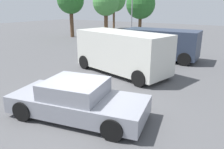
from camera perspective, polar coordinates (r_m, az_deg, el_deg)
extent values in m
plane|color=#515154|center=(7.47, -8.74, -10.23)|extent=(80.00, 80.00, 0.00)
cube|color=gray|center=(7.17, -8.76, -7.58)|extent=(4.66, 2.67, 0.55)
cube|color=gray|center=(7.01, -9.67, -3.55)|extent=(2.14, 2.00, 0.50)
cube|color=slate|center=(6.63, -3.14, -4.55)|extent=(0.38, 1.51, 0.42)
cube|color=slate|center=(7.47, -15.46, -2.62)|extent=(0.38, 1.51, 0.42)
cylinder|color=black|center=(7.40, 4.81, -7.59)|extent=(0.67, 0.35, 0.64)
cylinder|color=black|center=(5.97, 0.10, -14.10)|extent=(0.67, 0.35, 0.64)
cylinder|color=black|center=(8.63, -14.64, -4.39)|extent=(0.67, 0.35, 0.64)
cylinder|color=black|center=(7.43, -22.22, -8.80)|extent=(0.67, 0.35, 0.64)
cube|color=silver|center=(11.53, 2.51, 6.19)|extent=(5.56, 3.17, 1.96)
cube|color=slate|center=(13.36, -5.54, 9.55)|extent=(0.45, 1.64, 0.78)
cylinder|color=black|center=(12.60, -7.14, 3.23)|extent=(0.80, 0.43, 0.76)
cylinder|color=black|center=(13.75, -0.87, 4.57)|extent=(0.80, 0.43, 0.76)
cylinder|color=black|center=(9.76, 7.13, -0.99)|extent=(0.80, 0.43, 0.76)
cylinder|color=black|center=(11.21, 13.25, 1.10)|extent=(0.80, 0.43, 0.76)
cube|color=#2D384C|center=(15.00, 12.60, 8.06)|extent=(4.90, 2.23, 1.73)
cube|color=slate|center=(14.43, 21.73, 8.43)|extent=(0.14, 1.69, 0.69)
cylinder|color=black|center=(15.62, 19.80, 5.17)|extent=(0.81, 0.29, 0.80)
cylinder|color=black|center=(13.80, 18.34, 3.81)|extent=(0.81, 0.29, 0.80)
cylinder|color=black|center=(16.59, 7.48, 6.72)|extent=(0.81, 0.29, 0.80)
cylinder|color=black|center=(14.90, 4.67, 5.59)|extent=(0.81, 0.29, 0.80)
cylinder|color=gray|center=(27.11, 5.21, 16.10)|extent=(0.14, 0.14, 5.68)
cylinder|color=brown|center=(26.08, -10.44, 12.83)|extent=(0.42, 0.42, 2.95)
sphere|color=#2D6B2D|center=(26.02, -10.76, 18.50)|extent=(2.96, 2.96, 2.96)
cylinder|color=brown|center=(29.71, 7.30, 12.84)|extent=(0.42, 0.42, 2.26)
sphere|color=#2D6B2D|center=(29.62, 7.49, 17.71)|extent=(3.72, 3.72, 3.72)
cylinder|color=brown|center=(35.29, 0.48, 14.29)|extent=(0.34, 0.34, 3.00)
sphere|color=#478C42|center=(35.25, 0.49, 18.94)|extent=(3.63, 3.63, 3.63)
cylinder|color=brown|center=(23.12, -1.56, 12.36)|extent=(0.39, 0.39, 2.80)
sphere|color=#478C42|center=(23.03, -1.61, 18.31)|extent=(2.65, 2.65, 2.65)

